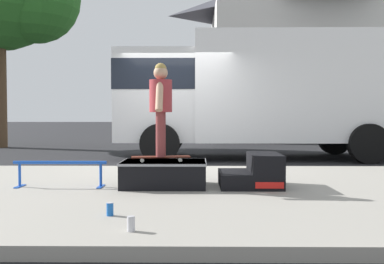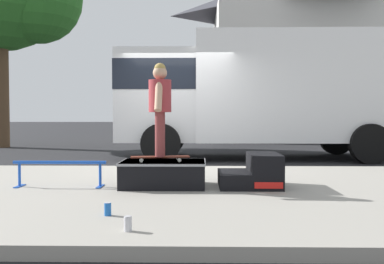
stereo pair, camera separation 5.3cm
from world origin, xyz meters
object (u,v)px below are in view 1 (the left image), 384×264
object	(u,v)px
kicker_ramp	(255,173)
box_truck	(256,91)
skateboard	(161,157)
soda_can	(110,209)
soda_can_b	(131,224)
grind_rail	(60,168)
skate_box	(164,173)
skater_kid	(161,102)

from	to	relation	value
kicker_ramp	box_truck	xyz separation A→B (m)	(0.70, 5.05, 1.40)
box_truck	skateboard	bearing A→B (deg)	-111.06
soda_can	soda_can_b	bearing A→B (deg)	-62.34
soda_can	soda_can_b	distance (m)	0.62
skateboard	kicker_ramp	bearing A→B (deg)	2.33
grind_rail	soda_can	world-z (taller)	grind_rail
skateboard	soda_can_b	world-z (taller)	skateboard
skate_box	box_truck	world-z (taller)	box_truck
skate_box	skateboard	size ratio (longest dim) A/B	1.41
skater_kid	soda_can_b	bearing A→B (deg)	-91.56
skate_box	soda_can_b	distance (m)	2.25
skater_kid	box_truck	distance (m)	5.49
skate_box	grind_rail	size ratio (longest dim) A/B	0.90
skateboard	soda_can	bearing A→B (deg)	-101.85
skateboard	soda_can	world-z (taller)	skateboard
grind_rail	skater_kid	world-z (taller)	skater_kid
grind_rail	soda_can_b	xyz separation A→B (m)	(1.29, -2.18, -0.19)
kicker_ramp	grind_rail	xyz separation A→B (m)	(-2.62, -0.06, 0.07)
grind_rail	skater_kid	bearing A→B (deg)	0.34
soda_can_b	box_truck	world-z (taller)	box_truck
grind_rail	kicker_ramp	bearing A→B (deg)	1.31
soda_can	box_truck	distance (m)	7.30
grind_rail	soda_can	distance (m)	1.93
skater_kid	box_truck	bearing A→B (deg)	68.94
soda_can	skate_box	bearing A→B (deg)	77.23
soda_can_b	kicker_ramp	bearing A→B (deg)	59.39
grind_rail	soda_can_b	world-z (taller)	grind_rail
kicker_ramp	skater_kid	bearing A→B (deg)	-177.67
skate_box	grind_rail	distance (m)	1.39
skateboard	box_truck	bearing A→B (deg)	68.94
skate_box	grind_rail	world-z (taller)	grind_rail
skateboard	soda_can_b	bearing A→B (deg)	-91.56
skateboard	soda_can	distance (m)	1.72
skateboard	box_truck	xyz separation A→B (m)	(1.97, 5.11, 1.18)
skate_box	box_truck	xyz separation A→B (m)	(1.93, 5.05, 1.40)
grind_rail	soda_can	bearing A→B (deg)	-58.49
soda_can_b	skateboard	bearing A→B (deg)	88.44
grind_rail	skater_kid	size ratio (longest dim) A/B	1.01
soda_can	skateboard	bearing A→B (deg)	78.15
skate_box	box_truck	bearing A→B (deg)	69.13
skateboard	soda_can	xyz separation A→B (m)	(-0.35, -1.65, -0.34)
skate_box	kicker_ramp	size ratio (longest dim) A/B	1.39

